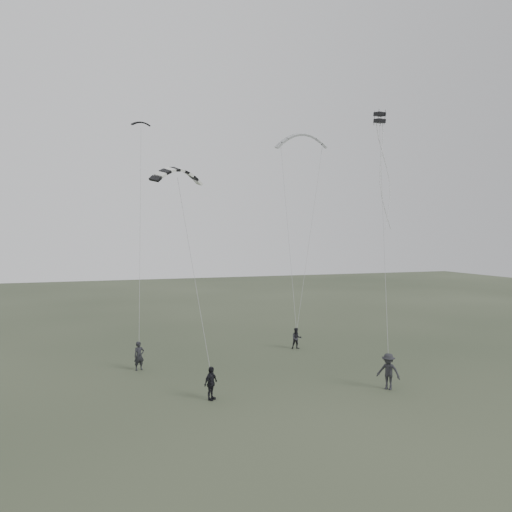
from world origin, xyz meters
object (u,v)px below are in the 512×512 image
object	(u,v)px
flyer_left	(139,356)
flyer_far	(388,371)
flyer_right	(297,338)
kite_pale_large	(302,134)
kite_dark_small	(141,122)
kite_striped	(177,169)
flyer_center	(211,383)
kite_box	(380,118)

from	to	relation	value
flyer_left	flyer_far	distance (m)	14.66
flyer_right	kite_pale_large	distance (m)	17.86
flyer_far	kite_pale_large	distance (m)	23.58
flyer_left	flyer_far	bearing A→B (deg)	-49.08
kite_dark_small	kite_striped	size ratio (longest dim) A/B	0.42
flyer_center	kite_box	world-z (taller)	kite_box
flyer_far	kite_dark_small	size ratio (longest dim) A/B	1.46
flyer_right	kite_box	size ratio (longest dim) A/B	2.22
flyer_center	kite_striped	world-z (taller)	kite_striped
flyer_left	kite_striped	size ratio (longest dim) A/B	0.55
kite_box	kite_pale_large	bearing A→B (deg)	86.14
kite_pale_large	kite_box	distance (m)	11.11
flyer_center	kite_dark_small	bearing A→B (deg)	59.04
flyer_right	kite_dark_small	distance (m)	18.99
flyer_right	kite_striped	size ratio (longest dim) A/B	0.48
flyer_left	kite_dark_small	world-z (taller)	kite_dark_small
kite_dark_small	kite_pale_large	bearing A→B (deg)	9.61
flyer_right	flyer_center	distance (m)	12.32
flyer_far	kite_box	bearing A→B (deg)	113.14
flyer_left	flyer_right	bearing A→B (deg)	-4.52
flyer_left	kite_box	xyz separation A→B (m)	(15.41, -2.03, 15.07)
flyer_center	kite_pale_large	size ratio (longest dim) A/B	0.37
flyer_center	kite_dark_small	xyz separation A→B (m)	(-2.00, 12.38, 15.35)
flyer_left	kite_dark_small	xyz separation A→B (m)	(0.83, 5.60, 15.32)
flyer_left	kite_dark_small	bearing A→B (deg)	66.41
kite_pale_large	kite_striped	bearing A→B (deg)	-122.21
flyer_left	kite_striped	world-z (taller)	kite_striped
flyer_far	kite_striped	size ratio (longest dim) A/B	0.61
flyer_far	flyer_center	bearing A→B (deg)	-137.54
kite_pale_large	flyer_right	bearing A→B (deg)	-99.34
kite_dark_small	kite_pale_large	distance (m)	14.36
kite_striped	kite_box	bearing A→B (deg)	-21.40
flyer_center	kite_dark_small	size ratio (longest dim) A/B	1.27
flyer_far	kite_dark_small	distance (m)	23.45
kite_striped	kite_box	distance (m)	13.91
flyer_right	kite_pale_large	bearing A→B (deg)	72.54
flyer_right	flyer_far	bearing A→B (deg)	-76.50
flyer_far	kite_striped	bearing A→B (deg)	-160.82
kite_striped	kite_dark_small	bearing A→B (deg)	78.49
kite_dark_small	flyer_right	bearing A→B (deg)	-22.40
flyer_left	flyer_right	distance (m)	11.54
flyer_right	kite_dark_small	world-z (taller)	kite_dark_small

